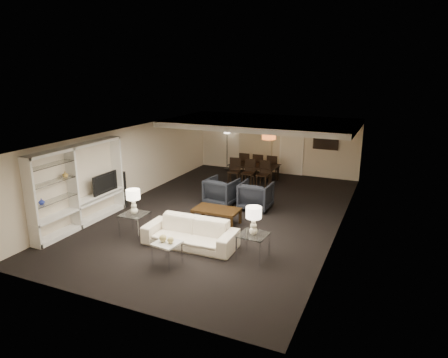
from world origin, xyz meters
The scene contains 35 objects.
floor centered at (0.00, 0.00, 0.00)m, with size 11.00×11.00×0.00m, color black.
ceiling centered at (0.00, 0.00, 2.50)m, with size 7.00×11.00×0.02m, color silver.
wall_back centered at (0.00, 5.50, 1.25)m, with size 7.00×0.02×2.50m, color beige.
wall_front centered at (0.00, -5.50, 1.25)m, with size 7.00×0.02×2.50m, color beige.
wall_left centered at (-3.50, 0.00, 1.25)m, with size 0.02×11.00×2.50m, color beige.
wall_right centered at (3.50, 0.00, 1.25)m, with size 0.02×11.00×2.50m, color beige.
ceiling_soffit centered at (0.00, 3.50, 2.40)m, with size 7.00×4.00×0.20m, color silver.
curtains centered at (-0.90, 5.42, 1.20)m, with size 1.50×0.12×2.40m, color beige.
door centered at (0.70, 5.47, 1.05)m, with size 0.90×0.05×2.10m, color silver.
painting centered at (2.10, 5.46, 1.55)m, with size 0.95×0.04×0.65m, color #142D38.
media_unit centered at (-3.31, -2.60, 1.18)m, with size 0.38×3.40×2.35m, color white, non-canonical shape.
pendant_light centered at (0.30, 3.50, 1.92)m, with size 0.52×0.52×0.24m, color #D8591E.
sofa centered at (0.19, -2.56, 0.35)m, with size 2.39×0.94×0.70m, color beige.
coffee_table centered at (0.19, -0.96, 0.24)m, with size 1.31×0.77×0.47m, color black, non-canonical shape.
armchair_left centered at (-0.41, 0.74, 0.45)m, with size 0.95×0.98×0.89m, color black.
armchair_right centered at (0.79, 0.74, 0.45)m, with size 0.95×0.98×0.89m, color black.
side_table_left centered at (-1.51, -2.56, 0.31)m, with size 0.66×0.66×0.61m, color white, non-canonical shape.
side_table_right centered at (1.89, -2.56, 0.31)m, with size 0.66×0.66×0.61m, color silver, non-canonical shape.
table_lamp_left centered at (-1.51, -2.56, 0.95)m, with size 0.37×0.37×0.68m, color #ECE6C8, non-canonical shape.
table_lamp_right centered at (1.89, -2.56, 0.95)m, with size 0.37×0.37×0.68m, color white, non-canonical shape.
marble_table centered at (0.19, -3.66, 0.27)m, with size 0.55×0.55×0.55m, color white, non-canonical shape.
gold_gourd_a centered at (0.09, -3.66, 0.64)m, with size 0.18×0.18×0.18m, color #CFBA6D.
gold_gourd_b centered at (0.29, -3.66, 0.62)m, with size 0.15×0.15×0.15m, color #D1BE6F.
television centered at (-3.28, -1.70, 1.05)m, with size 0.14×1.03×0.59m, color black.
vase_blue centered at (-3.31, -3.94, 1.14)m, with size 0.15×0.15×0.16m, color #293AB4.
vase_amber centered at (-3.31, -3.07, 1.64)m, with size 0.15×0.15×0.16m, color #B48D3C.
floor_speaker centered at (-3.20, -0.81, 0.59)m, with size 0.13×0.13×1.19m, color black.
dining_table centered at (-0.38, 3.83, 0.34)m, with size 1.91×1.06×0.67m, color black.
chair_nl centered at (-0.98, 3.18, 0.50)m, with size 0.46×0.46×1.00m, color black, non-canonical shape.
chair_nm centered at (-0.38, 3.18, 0.50)m, with size 0.46×0.46×1.00m, color black, non-canonical shape.
chair_nr centered at (0.22, 3.18, 0.50)m, with size 0.46×0.46×1.00m, color black, non-canonical shape.
chair_fl centered at (-0.98, 4.48, 0.50)m, with size 0.46×0.46×1.00m, color black, non-canonical shape.
chair_fm centered at (-0.38, 4.48, 0.50)m, with size 0.46×0.46×1.00m, color black, non-canonical shape.
chair_fr centered at (0.22, 4.48, 0.50)m, with size 0.46×0.46×1.00m, color black, non-canonical shape.
floor_lamp centered at (-2.15, 5.20, 0.93)m, with size 0.27×0.27×1.86m, color black, non-canonical shape.
Camera 1 is at (4.78, -10.81, 4.40)m, focal length 32.00 mm.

